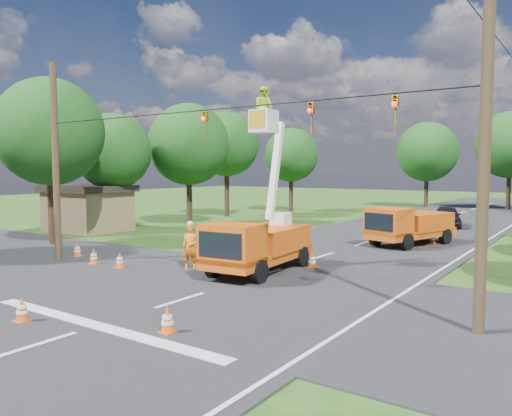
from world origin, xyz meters
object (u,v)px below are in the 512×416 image
Objects in this scene: traffic_cone_0 at (22,309)px; tree_far_a at (427,152)px; traffic_cone_3 at (120,260)px; tree_left_f at (291,155)px; traffic_cone_2 at (312,260)px; tree_far_b at (510,145)px; traffic_cone_5 at (77,250)px; pole_left at (56,163)px; distant_car at (447,216)px; shed at (88,208)px; tree_left_c at (113,152)px; second_truck at (409,225)px; pole_right_near at (485,134)px; ground_worker at (190,247)px; traffic_cone_1 at (167,320)px; tree_left_d at (189,145)px; bucket_truck at (258,233)px; tree_left_e at (227,144)px; traffic_cone_4 at (94,256)px; tree_left_b at (50,132)px; traffic_cone_6 at (433,238)px.

traffic_cone_0 is 0.07× the size of tree_far_a.
traffic_cone_3 is 0.08× the size of tree_left_f.
tree_far_b reaches higher than traffic_cone_2.
traffic_cone_5 is 4.32m from pole_left.
distant_car is 26.12m from traffic_cone_5.
shed is (-15.89, 14.08, 1.26)m from traffic_cone_0.
traffic_cone_3 is 14.56m from tree_left_c.
distant_car is at bearing 110.20° from second_truck.
pole_right_near is 18.01m from pole_left.
traffic_cone_5 is 42.47m from tree_far_a.
traffic_cone_1 is at bearing -88.79° from ground_worker.
tree_left_d is at bearing 148.29° from traffic_cone_2.
bucket_truck reaches higher than traffic_cone_1.
traffic_cone_1 is at bearing 21.63° from traffic_cone_0.
tree_left_e is (-10.97, 21.52, 6.13)m from traffic_cone_3.
pole_left is at bearing -69.86° from tree_left_d.
pole_right_near is at bearing -32.55° from tree_left_d.
tree_left_f reaches higher than traffic_cone_4.
shed is 37.61m from tree_far_a.
ground_worker is at bearing 31.02° from traffic_cone_3.
pole_left reaches higher than traffic_cone_0.
bucket_truck is 0.84× the size of pole_left.
traffic_cone_4 is 9.51m from tree_left_b.
bucket_truck is at bearing 26.17° from traffic_cone_3.
traffic_cone_3 is at bearing -121.66° from traffic_cone_6.
distant_car is 0.82× the size of shed.
traffic_cone_0 is at bearing -118.98° from ground_worker.
tree_left_d is (-0.50, 12.00, -0.18)m from tree_left_b.
tree_far_a is at bearing 70.35° from tree_left_d.
pole_left is (0.27, -1.20, 4.14)m from traffic_cone_5.
tree_left_b is at bearing 143.76° from traffic_cone_0.
bucket_truck is at bearing 160.87° from pole_right_near.
traffic_cone_3 is 0.07× the size of pole_right_near.
second_truck is at bearing -75.97° from tree_far_a.
traffic_cone_3 is at bearing -145.27° from traffic_cone_2.
ground_worker is 0.20× the size of tree_left_e.
ground_worker reaches higher than traffic_cone_1.
ground_worker is 14.67m from traffic_cone_6.
tree_left_b is at bearing 155.42° from traffic_cone_1.
ground_worker is at bearing 20.44° from traffic_cone_4.
traffic_cone_6 is at bearing -89.52° from tree_far_b.
tree_left_f is at bearing 99.90° from traffic_cone_5.
ground_worker is 24.76m from tree_left_e.
second_truck is 1.11× the size of shed.
traffic_cone_2 is 12.34m from pole_left.
tree_left_e is 0.91× the size of tree_far_b.
tree_left_c is 0.78× the size of tree_far_b.
tree_left_f is at bearing 75.96° from tree_left_e.
pole_left reaches higher than traffic_cone_4.
traffic_cone_5 is at bearing -80.10° from tree_left_f.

